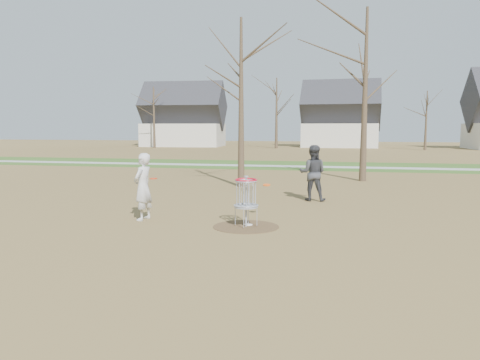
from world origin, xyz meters
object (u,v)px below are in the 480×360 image
Objects in this scene: player_standing at (143,187)px; disc_golf_basket at (246,193)px; disc_grounded at (248,225)px; player_throwing at (313,173)px.

disc_golf_basket is (3.10, -0.28, -0.06)m from player_standing.
disc_grounded is 0.16× the size of disc_golf_basket.
player_throwing is at bearing 73.53° from disc_grounded.
disc_golf_basket is (-0.03, -0.19, 0.89)m from disc_grounded.
player_throwing is 5.12m from disc_grounded.
player_standing is 8.85× the size of disc_grounded.
player_throwing reaches higher than disc_golf_basket.
player_standing is at bearing 178.40° from disc_grounded.
player_standing reaches higher than disc_golf_basket.
player_standing is 1.44× the size of disc_golf_basket.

